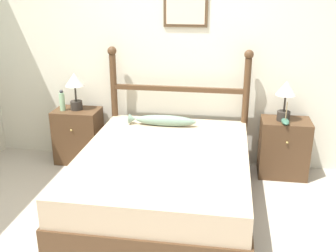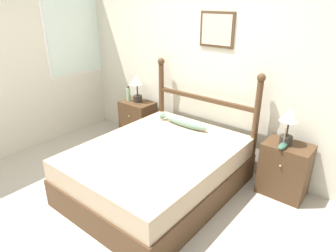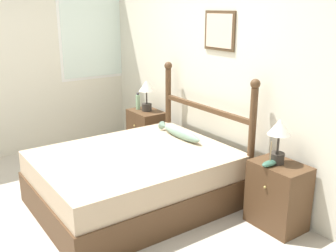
# 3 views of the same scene
# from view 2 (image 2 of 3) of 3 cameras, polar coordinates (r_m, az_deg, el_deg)

# --- Properties ---
(ground_plane) EXTENTS (16.00, 16.00, 0.00)m
(ground_plane) POSITION_cam_2_polar(r_m,az_deg,el_deg) (3.31, -10.84, -16.22)
(ground_plane) COLOR #B7AD9E
(wall_back) EXTENTS (6.40, 0.08, 2.55)m
(wall_back) POSITION_cam_2_polar(r_m,az_deg,el_deg) (3.95, 7.28, 11.41)
(wall_back) COLOR beige
(wall_back) RESTS_ON ground_plane
(bed) EXTENTS (1.50, 1.92, 0.55)m
(bed) POSITION_cam_2_polar(r_m,az_deg,el_deg) (3.44, -2.02, -8.35)
(bed) COLOR #4C331E
(bed) RESTS_ON ground_plane
(headboard) EXTENTS (1.53, 0.10, 1.32)m
(headboard) POSITION_cam_2_polar(r_m,az_deg,el_deg) (3.92, 6.79, 3.09)
(headboard) COLOR #4C331E
(headboard) RESTS_ON ground_plane
(nightstand_left) EXTENTS (0.50, 0.38, 0.62)m
(nightstand_left) POSITION_cam_2_polar(r_m,az_deg,el_deg) (4.69, -5.73, 1.00)
(nightstand_left) COLOR #4C331E
(nightstand_left) RESTS_ON ground_plane
(nightstand_right) EXTENTS (0.50, 0.38, 0.62)m
(nightstand_right) POSITION_cam_2_polar(r_m,az_deg,el_deg) (3.62, 21.31, -7.73)
(nightstand_right) COLOR #4C331E
(nightstand_right) RESTS_ON ground_plane
(table_lamp_left) EXTENTS (0.21, 0.21, 0.41)m
(table_lamp_left) POSITION_cam_2_polar(r_m,az_deg,el_deg) (4.50, -5.91, 7.97)
(table_lamp_left) COLOR #2D2823
(table_lamp_left) RESTS_ON nightstand_left
(table_lamp_right) EXTENTS (0.21, 0.21, 0.41)m
(table_lamp_right) POSITION_cam_2_polar(r_m,az_deg,el_deg) (3.37, 22.08, 0.96)
(table_lamp_right) COLOR #2D2823
(table_lamp_right) RESTS_ON nightstand_right
(bottle) EXTENTS (0.06, 0.06, 0.23)m
(bottle) POSITION_cam_2_polar(r_m,az_deg,el_deg) (4.61, -7.55, 6.08)
(bottle) COLOR #99C699
(bottle) RESTS_ON nightstand_left
(model_boat) EXTENTS (0.08, 0.19, 0.23)m
(model_boat) POSITION_cam_2_polar(r_m,az_deg,el_deg) (3.38, 21.05, -3.49)
(model_boat) COLOR #386651
(model_boat) RESTS_ON nightstand_right
(fish_pillow) EXTENTS (0.70, 0.11, 0.11)m
(fish_pillow) POSITION_cam_2_polar(r_m,az_deg,el_deg) (3.83, 2.98, 0.76)
(fish_pillow) COLOR gray
(fish_pillow) RESTS_ON bed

